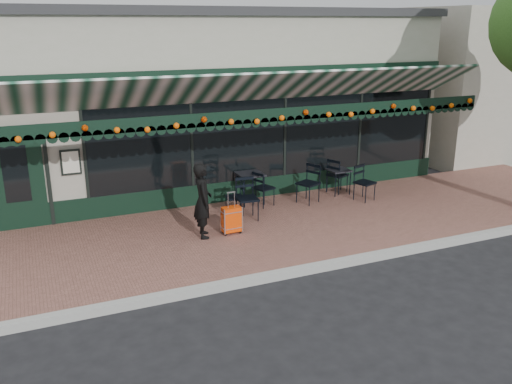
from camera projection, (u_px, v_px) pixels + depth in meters
name	position (u px, v px, depth m)	size (l,w,h in m)	color
ground	(310.00, 270.00, 9.94)	(80.00, 80.00, 0.00)	black
sidewalk	(265.00, 230.00, 11.67)	(18.00, 4.00, 0.15)	brown
curb	(312.00, 269.00, 9.85)	(18.00, 0.16, 0.15)	#9E9E99
restaurant_building	(186.00, 95.00, 16.13)	(12.00, 9.60, 4.50)	#9A9786
neighbor_building_right	(507.00, 75.00, 21.11)	(12.00, 8.00, 4.80)	#AAA395
woman	(203.00, 201.00, 10.91)	(0.56, 0.37, 1.54)	black
suitcase	(232.00, 220.00, 11.20)	(0.40, 0.23, 0.90)	#E73E07
cafe_table_a	(339.00, 172.00, 13.75)	(0.52, 0.52, 0.64)	black
cafe_table_b	(250.00, 176.00, 12.97)	(0.61, 0.61, 0.75)	black
chair_a_left	(308.00, 184.00, 13.09)	(0.47, 0.47, 0.95)	black
chair_a_right	(337.00, 175.00, 13.91)	(0.45, 0.45, 0.90)	black
chair_a_front	(365.00, 183.00, 13.27)	(0.44, 0.44, 0.88)	black
chair_b_left	(234.00, 198.00, 12.28)	(0.40, 0.40, 0.81)	black
chair_b_right	(264.00, 188.00, 12.88)	(0.43, 0.43, 0.86)	black
chair_b_front	(247.00, 199.00, 11.95)	(0.47, 0.47, 0.95)	black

